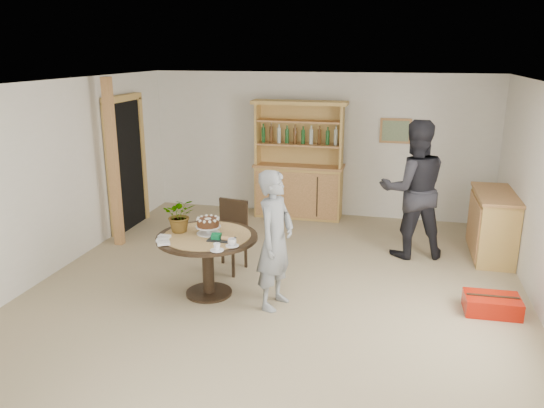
{
  "coord_description": "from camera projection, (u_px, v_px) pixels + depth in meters",
  "views": [
    {
      "loc": [
        1.34,
        -5.68,
        2.86
      ],
      "look_at": [
        -0.1,
        0.36,
        1.05
      ],
      "focal_mm": 35.0,
      "sensor_mm": 36.0,
      "label": 1
    }
  ],
  "objects": [
    {
      "name": "birthday_cake",
      "position": [
        208.0,
        224.0,
        6.27
      ],
      "size": [
        0.3,
        0.3,
        0.2
      ],
      "color": "white",
      "rests_on": "dining_table"
    },
    {
      "name": "pine_post",
      "position": [
        113.0,
        164.0,
        7.78
      ],
      "size": [
        0.12,
        0.12,
        2.5
      ],
      "primitive_type": "cube",
      "color": "tan",
      "rests_on": "ground"
    },
    {
      "name": "adult_person",
      "position": [
        413.0,
        189.0,
        7.43
      ],
      "size": [
        1.11,
        0.96,
        1.96
      ],
      "primitive_type": "imported",
      "rotation": [
        0.0,
        0.0,
        3.4
      ],
      "color": "black",
      "rests_on": "ground"
    },
    {
      "name": "coffee_cup_b",
      "position": [
        217.0,
        248.0,
        5.76
      ],
      "size": [
        0.15,
        0.15,
        0.08
      ],
      "color": "white",
      "rests_on": "dining_table"
    },
    {
      "name": "red_suitcase",
      "position": [
        492.0,
        305.0,
        5.97
      ],
      "size": [
        0.61,
        0.42,
        0.21
      ],
      "rotation": [
        0.0,
        0.0,
        0.03
      ],
      "color": "#B71809",
      "rests_on": "ground"
    },
    {
      "name": "napkins",
      "position": [
        164.0,
        240.0,
        6.05
      ],
      "size": [
        0.24,
        0.33,
        0.03
      ],
      "color": "white",
      "rests_on": "dining_table"
    },
    {
      "name": "dining_table",
      "position": [
        207.0,
        247.0,
        6.3
      ],
      "size": [
        1.2,
        1.2,
        0.76
      ],
      "color": "black",
      "rests_on": "ground"
    },
    {
      "name": "teen_boy",
      "position": [
        275.0,
        240.0,
        5.96
      ],
      "size": [
        0.52,
        0.66,
        1.61
      ],
      "primitive_type": "imported",
      "rotation": [
        0.0,
        0.0,
        1.32
      ],
      "color": "gray",
      "rests_on": "ground"
    },
    {
      "name": "hutch",
      "position": [
        299.0,
        178.0,
        9.31
      ],
      "size": [
        1.62,
        0.54,
        2.04
      ],
      "color": "#D8AF5B",
      "rests_on": "ground"
    },
    {
      "name": "sideboard",
      "position": [
        493.0,
        225.0,
        7.53
      ],
      "size": [
        0.54,
        1.26,
        0.94
      ],
      "color": "#D8AF5B",
      "rests_on": "ground"
    },
    {
      "name": "coffee_cup_a",
      "position": [
        232.0,
        243.0,
        5.89
      ],
      "size": [
        0.15,
        0.15,
        0.09
      ],
      "color": "white",
      "rests_on": "dining_table"
    },
    {
      "name": "flower_vase",
      "position": [
        180.0,
        215.0,
        6.32
      ],
      "size": [
        0.47,
        0.44,
        0.42
      ],
      "primitive_type": "imported",
      "rotation": [
        0.0,
        0.0,
        0.35
      ],
      "color": "#3F7233",
      "rests_on": "dining_table"
    },
    {
      "name": "ground",
      "position": [
        273.0,
        296.0,
        6.41
      ],
      "size": [
        7.0,
        7.0,
        0.0
      ],
      "primitive_type": "plane",
      "color": "tan",
      "rests_on": "ground"
    },
    {
      "name": "doorway",
      "position": [
        126.0,
        162.0,
        8.62
      ],
      "size": [
        0.13,
        1.1,
        2.18
      ],
      "color": "black",
      "rests_on": "ground"
    },
    {
      "name": "room_shell",
      "position": [
        274.0,
        154.0,
        5.93
      ],
      "size": [
        6.04,
        7.04,
        2.52
      ],
      "color": "white",
      "rests_on": "ground"
    },
    {
      "name": "dining_chair",
      "position": [
        230.0,
        231.0,
        7.09
      ],
      "size": [
        0.49,
        0.49,
        0.95
      ],
      "rotation": [
        0.0,
        0.0,
        -0.19
      ],
      "color": "black",
      "rests_on": "ground"
    },
    {
      "name": "gift_tray",
      "position": [
        221.0,
        238.0,
        6.08
      ],
      "size": [
        0.3,
        0.2,
        0.08
      ],
      "color": "black",
      "rests_on": "dining_table"
    }
  ]
}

